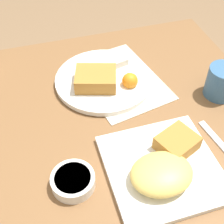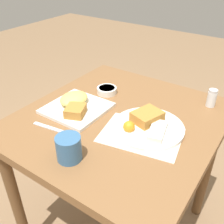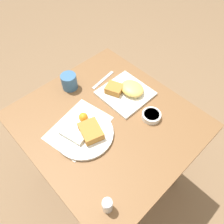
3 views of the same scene
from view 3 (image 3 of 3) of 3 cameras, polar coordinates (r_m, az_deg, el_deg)
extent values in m
plane|color=#846647|center=(1.74, -0.79, -16.31)|extent=(8.00, 8.00, 0.00)
cube|color=brown|center=(1.09, -1.21, -2.45)|extent=(0.83, 0.77, 0.04)
cylinder|color=brown|center=(1.47, 18.59, -11.69)|extent=(0.05, 0.05, 0.71)
cylinder|color=brown|center=(1.68, -1.07, 3.81)|extent=(0.05, 0.05, 0.71)
cylinder|color=brown|center=(1.51, -19.79, -9.41)|extent=(0.05, 0.05, 0.71)
cube|color=beige|center=(1.05, -8.72, -4.07)|extent=(0.26, 0.33, 0.00)
cube|color=white|center=(1.17, 3.51, 4.90)|extent=(0.24, 0.24, 0.01)
ellipsoid|color=#EAC660|center=(1.16, 5.27, 6.13)|extent=(0.13, 0.11, 0.04)
cube|color=#B77A33|center=(1.16, 0.60, 6.10)|extent=(0.11, 0.10, 0.04)
cylinder|color=white|center=(1.02, -7.31, -5.53)|extent=(0.27, 0.27, 0.01)
cube|color=#B77A33|center=(0.99, -5.55, -5.01)|extent=(0.13, 0.12, 0.04)
cube|color=beige|center=(1.01, -10.26, -5.86)|extent=(0.13, 0.08, 0.02)
sphere|color=orange|center=(1.05, -7.51, -1.34)|extent=(0.04, 0.04, 0.04)
cylinder|color=white|center=(1.08, 10.22, -0.96)|extent=(0.09, 0.09, 0.03)
cylinder|color=#D1B775|center=(1.07, 10.32, -0.56)|extent=(0.08, 0.08, 0.00)
cylinder|color=white|center=(0.87, -1.20, -23.29)|extent=(0.04, 0.04, 0.07)
cylinder|color=white|center=(0.88, -1.19, -23.52)|extent=(0.03, 0.03, 0.04)
cylinder|color=silver|center=(0.83, -1.25, -22.62)|extent=(0.04, 0.04, 0.01)
cube|color=silver|center=(1.25, -2.34, 8.38)|extent=(0.04, 0.17, 0.00)
cylinder|color=#386693|center=(1.20, -11.26, 7.70)|extent=(0.08, 0.08, 0.09)
camera|label=1|loc=(1.02, 31.78, 30.00)|focal=50.00mm
camera|label=2|loc=(1.25, -50.88, 23.20)|focal=42.00mm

